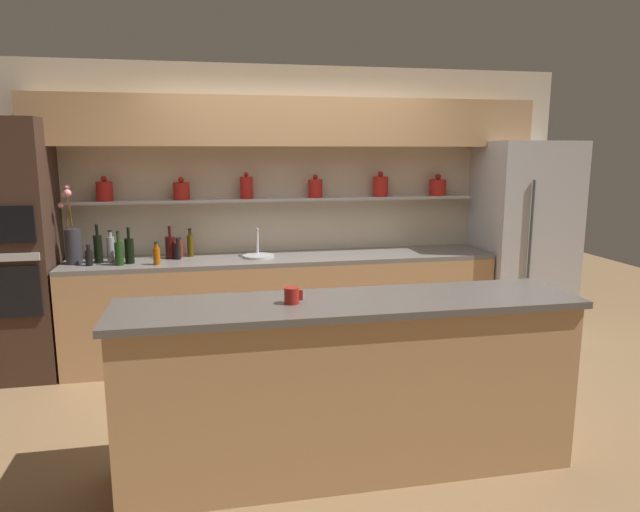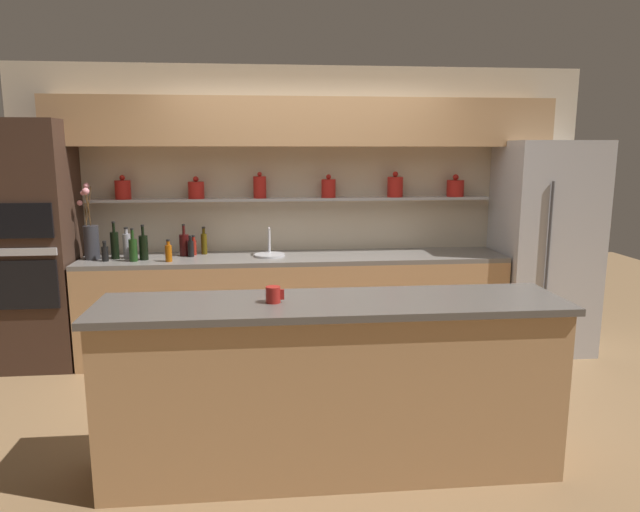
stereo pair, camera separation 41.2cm
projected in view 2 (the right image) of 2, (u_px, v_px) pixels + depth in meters
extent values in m
plane|color=olive|center=(321.00, 414.00, 4.05)|extent=(12.00, 12.00, 0.00)
cube|color=beige|center=(304.00, 209.00, 5.38)|extent=(5.20, 0.10, 2.60)
cube|color=#B7B7BC|center=(293.00, 199.00, 5.21)|extent=(3.64, 0.18, 0.02)
cylinder|color=#AD1E19|center=(123.00, 190.00, 5.04)|extent=(0.14, 0.14, 0.17)
sphere|color=#AD1E19|center=(122.00, 178.00, 5.02)|extent=(0.05, 0.05, 0.05)
cylinder|color=#AD1E19|center=(196.00, 190.00, 5.10)|extent=(0.14, 0.14, 0.15)
sphere|color=#AD1E19|center=(196.00, 179.00, 5.09)|extent=(0.05, 0.05, 0.05)
cylinder|color=#AD1E19|center=(260.00, 187.00, 5.15)|extent=(0.12, 0.12, 0.20)
sphere|color=#AD1E19|center=(260.00, 174.00, 5.13)|extent=(0.04, 0.04, 0.04)
cylinder|color=#AD1E19|center=(329.00, 188.00, 5.22)|extent=(0.13, 0.13, 0.17)
sphere|color=#AD1E19|center=(329.00, 177.00, 5.20)|extent=(0.05, 0.05, 0.05)
cylinder|color=#AD1E19|center=(395.00, 187.00, 5.28)|extent=(0.14, 0.14, 0.18)
sphere|color=#AD1E19|center=(395.00, 174.00, 5.25)|extent=(0.05, 0.05, 0.05)
cylinder|color=#AD1E19|center=(455.00, 188.00, 5.33)|extent=(0.16, 0.16, 0.15)
sphere|color=#AD1E19|center=(456.00, 177.00, 5.31)|extent=(0.06, 0.06, 0.06)
cube|color=tan|center=(305.00, 122.00, 5.02)|extent=(4.42, 0.34, 0.42)
cube|color=tan|center=(295.00, 308.00, 5.17)|extent=(3.74, 0.62, 0.88)
cube|color=slate|center=(295.00, 258.00, 5.09)|extent=(3.74, 0.62, 0.04)
cube|color=tan|center=(332.00, 390.00, 3.28)|extent=(2.57, 0.55, 0.98)
cube|color=#56514C|center=(333.00, 304.00, 3.19)|extent=(2.63, 0.61, 0.04)
cube|color=#B7B7BC|center=(544.00, 247.00, 5.26)|extent=(0.82, 0.70, 1.93)
cylinder|color=#4C4C51|center=(549.00, 244.00, 4.87)|extent=(0.02, 0.02, 1.06)
cube|color=#3D281E|center=(38.00, 246.00, 4.85)|extent=(0.60, 0.62, 2.10)
cube|color=black|center=(26.00, 285.00, 4.59)|extent=(0.51, 0.02, 0.40)
cube|color=black|center=(19.00, 221.00, 4.49)|extent=(0.51, 0.02, 0.28)
cube|color=#B7B7BC|center=(22.00, 252.00, 4.54)|extent=(0.53, 0.02, 0.06)
cylinder|color=#2D2D33|center=(92.00, 243.00, 4.90)|extent=(0.13, 0.13, 0.29)
cylinder|color=#4C3319|center=(86.00, 214.00, 4.85)|extent=(0.01, 0.03, 0.20)
sphere|color=pink|center=(80.00, 203.00, 4.82)|extent=(0.05, 0.05, 0.05)
cylinder|color=#4C3319|center=(88.00, 209.00, 4.84)|extent=(0.05, 0.04, 0.28)
sphere|color=pink|center=(82.00, 193.00, 4.78)|extent=(0.04, 0.04, 0.04)
cylinder|color=#4C3319|center=(88.00, 209.00, 4.83)|extent=(0.02, 0.01, 0.30)
sphere|color=pink|center=(86.00, 191.00, 4.76)|extent=(0.06, 0.06, 0.06)
cylinder|color=#4C3319|center=(88.00, 206.00, 4.86)|extent=(0.06, 0.03, 0.33)
sphere|color=pink|center=(86.00, 186.00, 4.87)|extent=(0.05, 0.05, 0.05)
cylinder|color=#B7B7BC|center=(270.00, 255.00, 5.06)|extent=(0.27, 0.27, 0.02)
cylinder|color=#B7B7BC|center=(269.00, 240.00, 5.14)|extent=(0.02, 0.02, 0.22)
cylinder|color=#B7B7BC|center=(269.00, 229.00, 5.06)|extent=(0.02, 0.12, 0.02)
cylinder|color=#380C0C|center=(184.00, 245.00, 5.07)|extent=(0.08, 0.08, 0.19)
cylinder|color=#380C0C|center=(184.00, 230.00, 5.05)|extent=(0.02, 0.02, 0.08)
cylinder|color=black|center=(183.00, 225.00, 5.04)|extent=(0.03, 0.03, 0.01)
cylinder|color=black|center=(115.00, 246.00, 4.92)|extent=(0.07, 0.07, 0.23)
cylinder|color=black|center=(114.00, 228.00, 4.90)|extent=(0.02, 0.02, 0.08)
cylinder|color=black|center=(113.00, 222.00, 4.89)|extent=(0.03, 0.03, 0.01)
cylinder|color=#9E4C0A|center=(169.00, 253.00, 4.81)|extent=(0.06, 0.06, 0.14)
cylinder|color=#9E4C0A|center=(168.00, 243.00, 4.80)|extent=(0.03, 0.03, 0.04)
cylinder|color=black|center=(168.00, 240.00, 4.79)|extent=(0.03, 0.03, 0.01)
cylinder|color=maroon|center=(194.00, 248.00, 5.11)|extent=(0.05, 0.05, 0.13)
cylinder|color=maroon|center=(193.00, 239.00, 5.10)|extent=(0.03, 0.03, 0.04)
cylinder|color=black|center=(193.00, 236.00, 5.10)|extent=(0.03, 0.03, 0.01)
cylinder|color=gray|center=(127.00, 246.00, 4.95)|extent=(0.07, 0.07, 0.21)
cylinder|color=gray|center=(126.00, 231.00, 4.93)|extent=(0.03, 0.03, 0.04)
cylinder|color=black|center=(126.00, 228.00, 4.92)|extent=(0.03, 0.03, 0.01)
cylinder|color=#193814|center=(133.00, 250.00, 4.82)|extent=(0.07, 0.07, 0.19)
cylinder|color=#193814|center=(132.00, 235.00, 4.79)|extent=(0.02, 0.02, 0.08)
cylinder|color=black|center=(132.00, 229.00, 4.79)|extent=(0.03, 0.03, 0.01)
cylinder|color=black|center=(191.00, 249.00, 5.03)|extent=(0.05, 0.05, 0.14)
cylinder|color=black|center=(190.00, 239.00, 5.01)|extent=(0.03, 0.03, 0.04)
cylinder|color=black|center=(190.00, 236.00, 5.01)|extent=(0.03, 0.03, 0.01)
cylinder|color=black|center=(144.00, 248.00, 4.88)|extent=(0.07, 0.07, 0.21)
cylinder|color=black|center=(143.00, 231.00, 4.86)|extent=(0.02, 0.02, 0.08)
cylinder|color=black|center=(142.00, 226.00, 4.85)|extent=(0.03, 0.03, 0.01)
cylinder|color=black|center=(105.00, 254.00, 4.83)|extent=(0.06, 0.06, 0.12)
cylinder|color=black|center=(104.00, 245.00, 4.82)|extent=(0.03, 0.03, 0.04)
cylinder|color=black|center=(104.00, 242.00, 4.81)|extent=(0.03, 0.03, 0.01)
cylinder|color=#47380A|center=(204.00, 244.00, 5.15)|extent=(0.05, 0.05, 0.19)
cylinder|color=#47380A|center=(204.00, 231.00, 5.13)|extent=(0.03, 0.03, 0.05)
cylinder|color=black|center=(203.00, 228.00, 5.12)|extent=(0.03, 0.03, 0.01)
cylinder|color=maroon|center=(273.00, 295.00, 3.14)|extent=(0.08, 0.08, 0.09)
cube|color=maroon|center=(282.00, 294.00, 3.14)|extent=(0.02, 0.01, 0.06)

